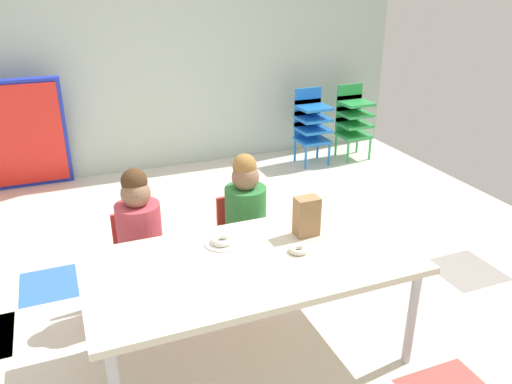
{
  "coord_description": "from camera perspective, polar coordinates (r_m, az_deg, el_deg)",
  "views": [
    {
      "loc": [
        -0.71,
        -2.75,
        1.93
      ],
      "look_at": [
        0.21,
        -0.43,
        0.85
      ],
      "focal_mm": 35.8,
      "sensor_mm": 36.0,
      "label": 1
    }
  ],
  "objects": [
    {
      "name": "donut_powdered_loose",
      "position": [
        2.65,
        4.74,
        -6.43
      ],
      "size": [
        0.1,
        0.1,
        0.03
      ],
      "primitive_type": "torus",
      "color": "white",
      "rests_on": "craft_table"
    },
    {
      "name": "kid_chair_blue_stack",
      "position": [
        5.52,
        6.2,
        7.82
      ],
      "size": [
        0.32,
        0.3,
        0.8
      ],
      "color": "blue",
      "rests_on": "ground_plane"
    },
    {
      "name": "paper_bag_brown",
      "position": [
        2.78,
        5.68,
        -2.72
      ],
      "size": [
        0.13,
        0.09,
        0.22
      ],
      "primitive_type": "cube",
      "color": "#9E754C",
      "rests_on": "craft_table"
    },
    {
      "name": "seated_child_near_camera",
      "position": [
        3.06,
        -12.94,
        -3.96
      ],
      "size": [
        0.34,
        0.34,
        0.92
      ],
      "color": "red",
      "rests_on": "ground_plane"
    },
    {
      "name": "donut_powdered_on_plate",
      "position": [
        2.72,
        -3.85,
        -5.39
      ],
      "size": [
        0.12,
        0.12,
        0.03
      ],
      "primitive_type": "torus",
      "color": "white",
      "rests_on": "craft_table"
    },
    {
      "name": "back_wall",
      "position": [
        5.27,
        -14.55,
        16.63
      ],
      "size": [
        5.9,
        0.1,
        2.74
      ],
      "primitive_type": "cube",
      "color": "#B2C1B7",
      "rests_on": "ground_plane"
    },
    {
      "name": "seated_child_middle_seat",
      "position": [
        3.21,
        -1.22,
        -2.02
      ],
      "size": [
        0.32,
        0.32,
        0.92
      ],
      "color": "red",
      "rests_on": "ground_plane"
    },
    {
      "name": "kid_chair_green_stack",
      "position": [
        5.78,
        10.77,
        8.24
      ],
      "size": [
        0.32,
        0.3,
        0.8
      ],
      "color": "green",
      "rests_on": "ground_plane"
    },
    {
      "name": "folded_activity_table",
      "position": [
        5.2,
        -25.28,
        5.62
      ],
      "size": [
        0.9,
        0.29,
        1.09
      ],
      "color": "#1E33BF",
      "rests_on": "ground_plane"
    },
    {
      "name": "craft_table",
      "position": [
        2.61,
        -0.45,
        -8.46
      ],
      "size": [
        1.66,
        0.83,
        0.6
      ],
      "color": "beige",
      "rests_on": "ground_plane"
    },
    {
      "name": "ground_plane",
      "position": [
        3.44,
        -6.08,
        -11.13
      ],
      "size": [
        5.9,
        4.88,
        0.02
      ],
      "color": "silver"
    },
    {
      "name": "paper_plate_near_edge",
      "position": [
        2.73,
        -3.84,
        -5.76
      ],
      "size": [
        0.18,
        0.18,
        0.01
      ],
      "primitive_type": "cylinder",
      "color": "white",
      "rests_on": "craft_table"
    }
  ]
}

